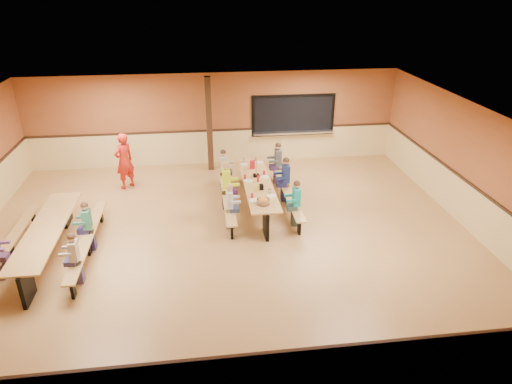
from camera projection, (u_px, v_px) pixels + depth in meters
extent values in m
plane|color=#9D6D3B|center=(227.00, 237.00, 11.02)|extent=(12.00, 12.00, 0.00)
cube|color=#96522B|center=(215.00, 119.00, 14.86)|extent=(12.00, 0.04, 3.00)
cube|color=#96522B|center=(251.00, 335.00, 5.90)|extent=(12.00, 0.04, 3.00)
cube|color=#96522B|center=(471.00, 168.00, 11.07)|extent=(0.04, 10.00, 3.00)
cube|color=white|center=(223.00, 116.00, 9.74)|extent=(12.00, 10.00, 0.04)
cube|color=black|center=(293.00, 115.00, 15.12)|extent=(2.60, 0.06, 1.20)
cube|color=silver|center=(293.00, 132.00, 15.28)|extent=(2.70, 0.28, 0.06)
cube|color=#311C10|center=(209.00, 125.00, 14.30)|extent=(0.18, 0.18, 3.00)
cube|color=#B58648|center=(257.00, 183.00, 12.18)|extent=(0.75, 3.60, 0.04)
cube|color=black|center=(266.00, 223.00, 10.95)|extent=(0.08, 0.60, 0.70)
cube|color=black|center=(251.00, 173.00, 13.73)|extent=(0.08, 0.60, 0.70)
cube|color=#B58648|center=(227.00, 194.00, 12.21)|extent=(0.26, 3.60, 0.04)
cube|color=black|center=(227.00, 202.00, 12.31)|extent=(0.06, 0.18, 0.41)
cube|color=#B58648|center=(287.00, 191.00, 12.40)|extent=(0.26, 3.60, 0.04)
cube|color=black|center=(287.00, 198.00, 12.50)|extent=(0.06, 0.18, 0.41)
cube|color=#B58648|center=(46.00, 229.00, 9.96)|extent=(0.75, 3.60, 0.04)
cube|color=black|center=(27.00, 285.00, 8.73)|extent=(0.08, 0.60, 0.70)
cube|color=black|center=(67.00, 211.00, 11.51)|extent=(0.08, 0.60, 0.70)
cube|color=#B58648|center=(9.00, 242.00, 9.99)|extent=(0.26, 3.60, 0.04)
cube|color=black|center=(12.00, 251.00, 10.09)|extent=(0.06, 0.18, 0.41)
cube|color=#B58648|center=(87.00, 237.00, 10.18)|extent=(0.26, 3.60, 0.04)
cube|color=black|center=(89.00, 246.00, 10.28)|extent=(0.06, 0.18, 0.41)
imported|color=red|center=(124.00, 161.00, 13.30)|extent=(0.72, 0.71, 1.68)
cylinder|color=#AD171F|center=(252.00, 165.00, 13.00)|extent=(0.16, 0.16, 0.22)
cube|color=black|center=(261.00, 187.00, 11.73)|extent=(0.10, 0.14, 0.13)
cylinder|color=yellow|center=(258.00, 187.00, 11.66)|extent=(0.06, 0.06, 0.17)
cylinder|color=#B2140F|center=(258.00, 179.00, 12.16)|extent=(0.06, 0.06, 0.17)
cube|color=black|center=(256.00, 175.00, 12.50)|extent=(0.16, 0.16, 0.06)
cube|color=#B58648|center=(256.00, 166.00, 12.38)|extent=(0.02, 0.09, 0.50)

